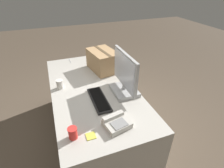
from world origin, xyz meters
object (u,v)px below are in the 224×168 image
sticky_note_pad (91,136)px  paper_cup_right (73,133)px  keyboard (99,99)px  spoon (70,60)px  paper_cup_left (60,84)px  desk_phone (117,123)px  cardboard_box (103,60)px  monitor (125,78)px

sticky_note_pad → paper_cup_right: bearing=-105.0°
keyboard → spoon: 1.10m
paper_cup_left → sticky_note_pad: (0.79, 0.15, -0.05)m
desk_phone → spoon: desk_phone is taller
paper_cup_left → cardboard_box: (-0.27, 0.59, 0.08)m
spoon → sticky_note_pad: sticky_note_pad is taller
keyboard → cardboard_box: (-0.64, 0.25, 0.12)m
paper_cup_right → cardboard_box: cardboard_box is taller
monitor → cardboard_box: bearing=-175.5°
cardboard_box → desk_phone: bearing=-11.7°
spoon → paper_cup_left: bearing=161.0°
monitor → desk_phone: 0.53m
keyboard → sticky_note_pad: keyboard is taller
monitor → keyboard: size_ratio=1.19×
monitor → sticky_note_pad: bearing=-46.2°
monitor → spoon: (-1.04, -0.43, -0.18)m
spoon → sticky_note_pad: size_ratio=2.10×
desk_phone → spoon: size_ratio=1.52×
paper_cup_right → cardboard_box: size_ratio=0.21×
paper_cup_left → spoon: bearing=163.5°
keyboard → cardboard_box: 0.70m
desk_phone → spoon: (-1.47, -0.17, -0.03)m
monitor → cardboard_box: size_ratio=1.09×
paper_cup_left → sticky_note_pad: paper_cup_left is taller
monitor → paper_cup_right: (0.44, -0.62, -0.13)m
monitor → spoon: size_ratio=3.31×
keyboard → sticky_note_pad: size_ratio=5.82×
keyboard → paper_cup_left: bearing=-137.1°
keyboard → paper_cup_right: (0.39, -0.33, 0.04)m
monitor → paper_cup_right: size_ratio=5.24×
desk_phone → sticky_note_pad: bearing=-92.5°
monitor → paper_cup_left: size_ratio=5.02×
keyboard → cardboard_box: bearing=158.8°
cardboard_box → sticky_note_pad: cardboard_box is taller
paper_cup_right → sticky_note_pad: paper_cup_right is taller
sticky_note_pad → paper_cup_left: bearing=-169.5°
paper_cup_left → desk_phone: bearing=26.6°
spoon → cardboard_box: cardboard_box is taller
spoon → sticky_note_pad: 1.51m
keyboard → monitor: bearing=99.7°
desk_phone → paper_cup_right: (0.00, -0.36, 0.02)m
paper_cup_right → sticky_note_pad: (0.04, 0.13, -0.05)m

